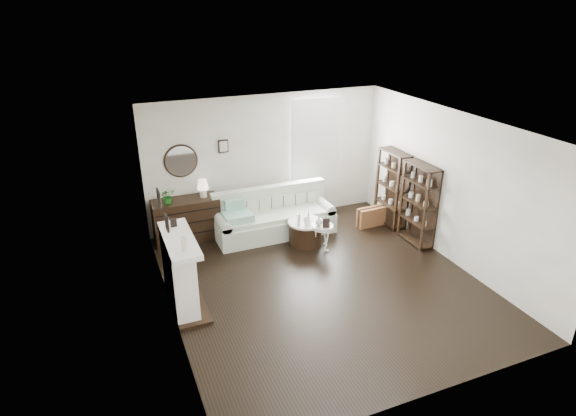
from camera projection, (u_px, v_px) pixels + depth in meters
name	position (u px, v px, depth m)	size (l,w,h in m)	color
room	(300.00, 145.00, 10.06)	(5.50, 5.50, 5.50)	black
fireplace	(180.00, 274.00, 7.39)	(0.50, 1.40, 1.84)	white
shelf_unit_far	(392.00, 188.00, 9.96)	(0.30, 0.80, 1.60)	black
shelf_unit_near	(419.00, 204.00, 9.20)	(0.30, 0.80, 1.60)	black
sofa	(274.00, 219.00, 9.76)	(2.40, 0.83, 0.93)	beige
quilt	(238.00, 217.00, 9.28)	(0.55, 0.45, 0.14)	#24865F
suitcase	(371.00, 217.00, 10.10)	(0.61, 0.20, 0.41)	brown
dresser	(186.00, 220.00, 9.46)	(1.27, 0.55, 0.85)	black
table_lamp	(203.00, 188.00, 9.34)	(0.23, 0.23, 0.36)	#EDE4C8
potted_plant	(168.00, 196.00, 9.07)	(0.27, 0.23, 0.30)	#1A5B1A
drum_table	(305.00, 232.00, 9.35)	(0.69, 0.69, 0.48)	black
pedestal_table	(323.00, 227.00, 9.07)	(0.41, 0.41, 0.50)	silver
eiffel_drum	(308.00, 215.00, 9.29)	(0.11, 0.11, 0.18)	black
bottle_drum	(299.00, 218.00, 9.08)	(0.06, 0.06, 0.27)	silver
card_frame_drum	(307.00, 221.00, 9.06)	(0.13, 0.01, 0.18)	silver
eiffel_ped	(326.00, 220.00, 9.07)	(0.11, 0.11, 0.19)	black
flask_ped	(319.00, 219.00, 8.99)	(0.14, 0.14, 0.26)	silver
card_frame_ped	(326.00, 223.00, 8.93)	(0.13, 0.01, 0.18)	black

